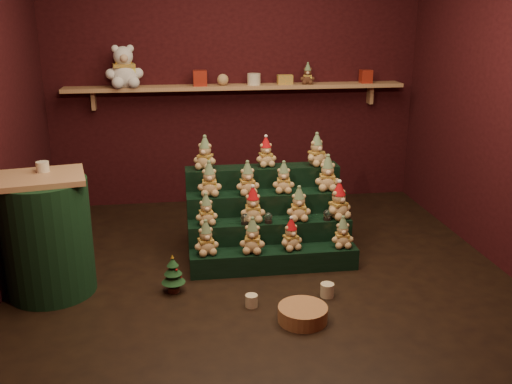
{
  "coord_description": "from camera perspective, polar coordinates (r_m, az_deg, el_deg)",
  "views": [
    {
      "loc": [
        -0.65,
        -4.2,
        2.08
      ],
      "look_at": [
        -0.02,
        0.25,
        0.64
      ],
      "focal_mm": 40.0,
      "sensor_mm": 36.0,
      "label": 1
    }
  ],
  "objects": [
    {
      "name": "teddy_5",
      "position": [
        4.83,
        -0.32,
        -1.25
      ],
      "size": [
        0.22,
        0.2,
        0.3
      ],
      "primitive_type": null,
      "rotation": [
        0.0,
        0.0,
        -0.04
      ],
      "color": "tan",
      "rests_on": "riser_tier_midfront"
    },
    {
      "name": "teddy_2",
      "position": [
        4.73,
        3.51,
        -4.23
      ],
      "size": [
        0.23,
        0.22,
        0.26
      ],
      "primitive_type": null,
      "rotation": [
        0.0,
        0.0,
        0.31
      ],
      "color": "tan",
      "rests_on": "riser_tier_front"
    },
    {
      "name": "mug_right",
      "position": [
        4.42,
        7.13,
        -9.71
      ],
      "size": [
        0.1,
        0.1,
        0.1
      ],
      "primitive_type": "cylinder",
      "color": "beige",
      "rests_on": "ground"
    },
    {
      "name": "teddy_3",
      "position": [
        4.82,
        8.65,
        -3.99
      ],
      "size": [
        0.19,
        0.18,
        0.26
      ],
      "primitive_type": null,
      "rotation": [
        0.0,
        0.0,
        -0.05
      ],
      "color": "tan",
      "rests_on": "riser_tier_front"
    },
    {
      "name": "teddy_1",
      "position": [
        4.66,
        -0.36,
        -4.37
      ],
      "size": [
        0.24,
        0.23,
        0.29
      ],
      "primitive_type": null,
      "rotation": [
        0.0,
        0.0,
        -0.22
      ],
      "color": "tan",
      "rests_on": "riser_tier_front"
    },
    {
      "name": "mini_christmas_tree",
      "position": [
        4.45,
        -8.29,
        -8.11
      ],
      "size": [
        0.18,
        0.18,
        0.31
      ],
      "rotation": [
        0.0,
        0.0,
        -0.24
      ],
      "color": "#432218",
      "rests_on": "ground"
    },
    {
      "name": "snow_globe_c",
      "position": [
        4.91,
        7.14,
        -2.28
      ],
      "size": [
        0.07,
        0.07,
        0.09
      ],
      "color": "black",
      "rests_on": "riser_tier_midfront"
    },
    {
      "name": "teddy_8",
      "position": [
        4.94,
        -4.7,
        1.31
      ],
      "size": [
        0.21,
        0.19,
        0.29
      ],
      "primitive_type": null,
      "rotation": [
        0.0,
        0.0,
        -0.01
      ],
      "color": "tan",
      "rests_on": "riser_tier_midback"
    },
    {
      "name": "riser_tier_back",
      "position": [
        5.29,
        0.63,
        -1.19
      ],
      "size": [
        1.4,
        0.22,
        0.72
      ],
      "primitive_type": "cube",
      "color": "black",
      "rests_on": "ground"
    },
    {
      "name": "snow_globe_b",
      "position": [
        4.81,
        1.25,
        -2.59
      ],
      "size": [
        0.07,
        0.07,
        0.09
      ],
      "color": "black",
      "rests_on": "riser_tier_midfront"
    },
    {
      "name": "teddy_11",
      "position": [
        5.11,
        7.16,
        1.89
      ],
      "size": [
        0.25,
        0.23,
        0.31
      ],
      "primitive_type": null,
      "rotation": [
        0.0,
        0.0,
        -0.13
      ],
      "color": "tan",
      "rests_on": "riser_tier_midback"
    },
    {
      "name": "brown_bear",
      "position": [
        6.23,
        5.19,
        11.69
      ],
      "size": [
        0.18,
        0.17,
        0.22
      ],
      "primitive_type": null,
      "rotation": [
        0.0,
        0.0,
        -0.19
      ],
      "color": "#4B2A19",
      "rests_on": "back_shelf"
    },
    {
      "name": "teddy_9",
      "position": [
        4.95,
        -0.86,
        1.39
      ],
      "size": [
        0.22,
        0.2,
        0.29
      ],
      "primitive_type": null,
      "rotation": [
        0.0,
        0.0,
        0.09
      ],
      "color": "tan",
      "rests_on": "riser_tier_midback"
    },
    {
      "name": "snow_globe_a",
      "position": [
        4.78,
        -1.11,
        -2.7
      ],
      "size": [
        0.07,
        0.07,
        0.09
      ],
      "color": "black",
      "rests_on": "riser_tier_midfront"
    },
    {
      "name": "teddy_4",
      "position": [
        4.78,
        -5.01,
        -1.74
      ],
      "size": [
        0.21,
        0.2,
        0.26
      ],
      "primitive_type": null,
      "rotation": [
        0.0,
        0.0,
        0.16
      ],
      "color": "tan",
      "rests_on": "riser_tier_midfront"
    },
    {
      "name": "back_shelf",
      "position": [
        6.15,
        -1.92,
        10.42
      ],
      "size": [
        3.6,
        0.26,
        0.24
      ],
      "color": "#AC8256",
      "rests_on": "ground"
    },
    {
      "name": "ground",
      "position": [
        4.73,
        0.72,
        -8.33
      ],
      "size": [
        4.0,
        4.0,
        0.0
      ],
      "primitive_type": "plane",
      "color": "black",
      "rests_on": "ground"
    },
    {
      "name": "gift_tin_cream",
      "position": [
        6.14,
        -0.21,
        11.22
      ],
      "size": [
        0.14,
        0.14,
        0.12
      ],
      "primitive_type": "cylinder",
      "color": "beige",
      "rests_on": "back_shelf"
    },
    {
      "name": "riser_tier_front",
      "position": [
        4.79,
        1.81,
        -6.8
      ],
      "size": [
        1.4,
        0.22,
        0.18
      ],
      "primitive_type": "cube",
      "color": "black",
      "rests_on": "ground"
    },
    {
      "name": "riser_tier_midback",
      "position": [
        5.12,
        0.99,
        -2.94
      ],
      "size": [
        1.4,
        0.22,
        0.54
      ],
      "primitive_type": "cube",
      "color": "black",
      "rests_on": "ground"
    },
    {
      "name": "scarf_gift_box",
      "position": [
        6.2,
        2.91,
        11.16
      ],
      "size": [
        0.16,
        0.1,
        0.1
      ],
      "primitive_type": "cube",
      "color": "orange",
      "rests_on": "back_shelf"
    },
    {
      "name": "teddy_0",
      "position": [
        4.64,
        -5.04,
        -4.57
      ],
      "size": [
        0.23,
        0.22,
        0.28
      ],
      "primitive_type": null,
      "rotation": [
        0.0,
        0.0,
        0.21
      ],
      "color": "tan",
      "rests_on": "riser_tier_front"
    },
    {
      "name": "side_table",
      "position": [
        4.57,
        -20.13,
        -4.12
      ],
      "size": [
        0.69,
        0.65,
        0.93
      ],
      "rotation": [
        0.0,
        0.0,
        0.19
      ],
      "color": "#AC8256",
      "rests_on": "ground"
    },
    {
      "name": "back_wall",
      "position": [
        6.32,
        -2.11,
        11.57
      ],
      "size": [
        4.0,
        0.1,
        2.8
      ],
      "primitive_type": "cube",
      "color": "black",
      "rests_on": "ground"
    },
    {
      "name": "shelf_plush_ball",
      "position": [
        6.11,
        -3.34,
        11.15
      ],
      "size": [
        0.12,
        0.12,
        0.12
      ],
      "primitive_type": "sphere",
      "color": "tan",
      "rests_on": "back_shelf"
    },
    {
      "name": "white_bear",
      "position": [
        6.08,
        -13.12,
        12.66
      ],
      "size": [
        0.43,
        0.4,
        0.53
      ],
      "primitive_type": null,
      "rotation": [
        0.0,
        0.0,
        0.16
      ],
      "color": "white",
      "rests_on": "back_shelf"
    },
    {
      "name": "table_ornament",
      "position": [
        4.51,
        -20.57,
        2.39
      ],
      "size": [
        0.09,
        0.09,
        0.08
      ],
      "primitive_type": "cylinder",
      "color": "beige",
      "rests_on": "side_table"
    },
    {
      "name": "teddy_12",
      "position": [
        5.1,
        -5.11,
        3.91
      ],
      "size": [
        0.27,
        0.26,
        0.29
      ],
      "primitive_type": null,
      "rotation": [
        0.0,
        0.0,
        -0.42
      ],
      "color": "tan",
      "rests_on": "riser_tier_back"
    },
    {
      "name": "teddy_14",
      "position": [
        5.23,
        6.07,
        4.23
      ],
      "size": [
        0.27,
        0.26,
        0.29
      ],
      "primitive_type": null,
      "rotation": [
        0.0,
        0.0,
        0.42
      ],
      "color": "tan",
      "rests_on": "riser_tier_back"
    },
    {
      "name": "teddy_10",
      "position": [
        5.01,
        2.78,
        1.47
      ],
      "size": [
        0.22,
        0.2,
        0.27
      ],
      "primitive_type": null,
      "rotation": [
        0.0,
        0.0,
        -0.15
      ],
      "color": "tan",
      "rests_on": "riser_tier_midback"
    },
    {
      "name": "mug_left",
      "position": [
        4.25,
        -0.45,
        -10.82
      ],
      "size": [
        0.09,
        0.09,
        0.09
      ],
      "primitive_type": "cylinder",
      "color": "beige",
      "rests_on": "ground"
    },
    {
      "name": "riser_tier_midfront",
      "position": [
        4.95,
        1.39,
        -4.8
      ],
      "size": [
        1.4,
        0.22,
        0.36
      ],
      "primitive_type": "cube",
      "color": "black",
      "rests_on": "ground"
    },
    {
      "name": "teddy_7",
      "position": [
        4.95,
        8.26,
        -0.85
      ],
      "size": [
        0.29,
        0.28,
        0.31
      ],
      "primitive_type": null,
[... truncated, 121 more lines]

